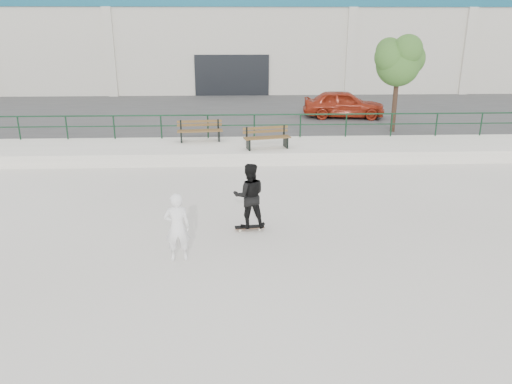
{
  "coord_description": "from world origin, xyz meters",
  "views": [
    {
      "loc": [
        0.18,
        -10.47,
        5.28
      ],
      "look_at": [
        0.7,
        2.0,
        1.01
      ],
      "focal_mm": 35.0,
      "sensor_mm": 36.0,
      "label": 1
    }
  ],
  "objects_px": {
    "skateboard": "(249,227)",
    "seated_skater": "(177,227)",
    "standing_skater": "(249,196)",
    "bench_left": "(200,131)",
    "bench_right": "(267,138)",
    "red_car": "(344,104)",
    "tree": "(399,59)"
  },
  "relations": [
    {
      "from": "bench_right",
      "to": "skateboard",
      "type": "distance_m",
      "value": 7.16
    },
    {
      "from": "bench_left",
      "to": "seated_skater",
      "type": "xyz_separation_m",
      "value": [
        0.13,
        -10.15,
        -0.11
      ]
    },
    {
      "from": "bench_left",
      "to": "skateboard",
      "type": "xyz_separation_m",
      "value": [
        1.83,
        -8.43,
        -0.86
      ]
    },
    {
      "from": "standing_skater",
      "to": "seated_skater",
      "type": "bearing_deg",
      "value": 41.97
    },
    {
      "from": "bench_left",
      "to": "seated_skater",
      "type": "height_order",
      "value": "seated_skater"
    },
    {
      "from": "bench_right",
      "to": "red_car",
      "type": "height_order",
      "value": "red_car"
    },
    {
      "from": "red_car",
      "to": "seated_skater",
      "type": "height_order",
      "value": "red_car"
    },
    {
      "from": "skateboard",
      "to": "standing_skater",
      "type": "xyz_separation_m",
      "value": [
        0.0,
        0.0,
        0.89
      ]
    },
    {
      "from": "bench_left",
      "to": "bench_right",
      "type": "relative_size",
      "value": 1.0
    },
    {
      "from": "red_car",
      "to": "standing_skater",
      "type": "distance_m",
      "value": 14.59
    },
    {
      "from": "bench_right",
      "to": "standing_skater",
      "type": "distance_m",
      "value": 7.11
    },
    {
      "from": "standing_skater",
      "to": "seated_skater",
      "type": "xyz_separation_m",
      "value": [
        -1.7,
        -1.72,
        -0.14
      ]
    },
    {
      "from": "bench_left",
      "to": "standing_skater",
      "type": "relative_size",
      "value": 1.1
    },
    {
      "from": "tree",
      "to": "skateboard",
      "type": "distance_m",
      "value": 12.69
    },
    {
      "from": "bench_left",
      "to": "skateboard",
      "type": "distance_m",
      "value": 8.67
    },
    {
      "from": "bench_left",
      "to": "skateboard",
      "type": "relative_size",
      "value": 2.42
    },
    {
      "from": "red_car",
      "to": "seated_skater",
      "type": "distance_m",
      "value": 16.83
    },
    {
      "from": "red_car",
      "to": "standing_skater",
      "type": "xyz_separation_m",
      "value": [
        -5.33,
        -13.57,
        -0.25
      ]
    },
    {
      "from": "standing_skater",
      "to": "seated_skater",
      "type": "height_order",
      "value": "standing_skater"
    },
    {
      "from": "standing_skater",
      "to": "bench_left",
      "type": "bearing_deg",
      "value": -80.98
    },
    {
      "from": "tree",
      "to": "standing_skater",
      "type": "xyz_separation_m",
      "value": [
        -6.9,
        -10.01,
        -2.75
      ]
    },
    {
      "from": "tree",
      "to": "red_car",
      "type": "height_order",
      "value": "tree"
    },
    {
      "from": "bench_right",
      "to": "seated_skater",
      "type": "height_order",
      "value": "seated_skater"
    },
    {
      "from": "tree",
      "to": "standing_skater",
      "type": "distance_m",
      "value": 12.46
    },
    {
      "from": "bench_left",
      "to": "red_car",
      "type": "height_order",
      "value": "red_car"
    },
    {
      "from": "bench_left",
      "to": "standing_skater",
      "type": "distance_m",
      "value": 8.63
    },
    {
      "from": "skateboard",
      "to": "seated_skater",
      "type": "relative_size",
      "value": 0.48
    },
    {
      "from": "red_car",
      "to": "standing_skater",
      "type": "bearing_deg",
      "value": 165.09
    },
    {
      "from": "bench_right",
      "to": "standing_skater",
      "type": "height_order",
      "value": "standing_skater"
    },
    {
      "from": "bench_right",
      "to": "skateboard",
      "type": "bearing_deg",
      "value": -109.27
    },
    {
      "from": "bench_left",
      "to": "skateboard",
      "type": "height_order",
      "value": "bench_left"
    },
    {
      "from": "red_car",
      "to": "skateboard",
      "type": "distance_m",
      "value": 14.63
    }
  ]
}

